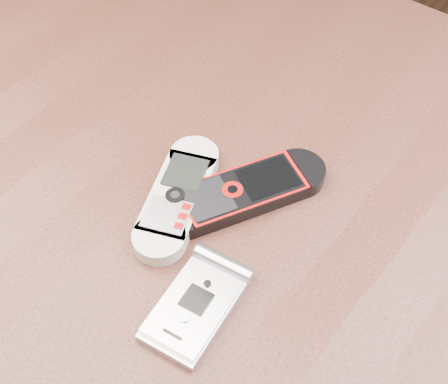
{
  "coord_description": "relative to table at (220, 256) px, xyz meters",
  "views": [
    {
      "loc": [
        0.23,
        -0.29,
        1.21
      ],
      "look_at": [
        0.01,
        0.0,
        0.76
      ],
      "focal_mm": 50.0,
      "sensor_mm": 36.0,
      "label": 1
    }
  ],
  "objects": [
    {
      "name": "nokia_white",
      "position": [
        -0.03,
        -0.03,
        0.11
      ],
      "size": [
        0.1,
        0.16,
        0.02
      ],
      "primitive_type": "cube",
      "rotation": [
        0.0,
        0.0,
        0.37
      ],
      "color": "silver",
      "rests_on": "table"
    },
    {
      "name": "table",
      "position": [
        0.0,
        0.0,
        0.0
      ],
      "size": [
        1.2,
        0.8,
        0.75
      ],
      "color": "black",
      "rests_on": "ground"
    },
    {
      "name": "nokia_black_red",
      "position": [
        0.02,
        0.01,
        0.11
      ],
      "size": [
        0.13,
        0.17,
        0.02
      ],
      "primitive_type": "cube",
      "rotation": [
        0.0,
        0.0,
        -0.5
      ],
      "color": "black",
      "rests_on": "table"
    },
    {
      "name": "motorola_razr",
      "position": [
        0.06,
        -0.11,
        0.11
      ],
      "size": [
        0.07,
        0.11,
        0.02
      ],
      "primitive_type": "cube",
      "rotation": [
        0.0,
        0.0,
        0.12
      ],
      "color": "silver",
      "rests_on": "table"
    }
  ]
}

